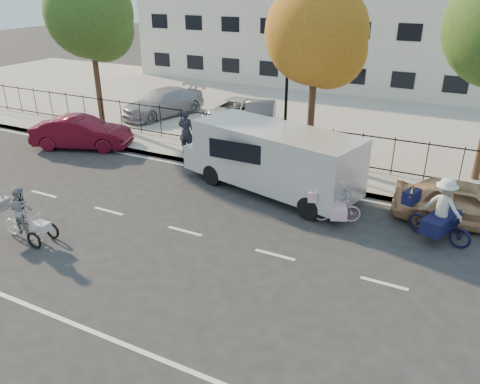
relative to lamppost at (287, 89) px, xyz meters
The scene contains 21 objects.
ground 7.50m from the lamppost, 94.21° to the right, with size 120.00×120.00×0.00m, color #333334.
road_markings 7.49m from the lamppost, 94.21° to the right, with size 60.00×9.52×0.01m, color silver, non-canonical shape.
curb 3.54m from the lamppost, 105.95° to the right, with size 60.00×0.10×0.15m, color #A8A399.
sidewalk 3.16m from the lamppost, 125.54° to the right, with size 60.00×2.20×0.15m, color #A8A399.
parking_lot 8.76m from the lamppost, 93.49° to the left, with size 60.00×15.60×0.15m, color #A8A399.
iron_fence 2.30m from the lamppost, 141.34° to the left, with size 58.00×0.06×1.50m, color black, non-canonical shape.
building 18.21m from the lamppost, 91.57° to the left, with size 34.00×10.00×6.00m, color silver.
lamppost is the anchor object (origin of this frame).
street_sign 2.90m from the lamppost, behind, with size 0.85×0.06×1.80m.
zebra_trike 10.58m from the lamppost, 115.64° to the right, with size 1.95×0.75×1.67m.
unicorn_bike 5.89m from the lamppost, 50.10° to the right, with size 1.74×1.27×1.72m.
bull_bike 7.83m from the lamppost, 30.88° to the right, with size 2.17×1.53×1.96m.
white_van 3.42m from the lamppost, 76.89° to the right, with size 7.03×3.61×2.35m.
red_sedan 9.53m from the lamppost, 165.56° to the right, with size 1.52×4.37×1.44m, color #580A1A.
gold_sedan 7.75m from the lamppost, 19.57° to the right, with size 1.66×4.13×1.41m, color tan.
pedestrian 4.65m from the lamppost, 164.32° to the right, with size 0.70×0.46×1.93m, color black.
lot_car_a 9.58m from the lamppost, 157.55° to the left, with size 2.01×4.95×1.44m, color #ACADB4.
lot_car_b 6.45m from the lamppost, 137.83° to the left, with size 2.03×4.41×1.23m, color silver.
lot_car_c 5.06m from the lamppost, 127.63° to the left, with size 1.41×4.05×1.34m, color #4A4C51.
tree_west 10.53m from the lamppost, behind, with size 4.17×4.17×7.64m.
tree_mid 2.24m from the lamppost, 27.98° to the left, with size 3.91×3.91×7.16m.
Camera 1 is at (7.18, -10.41, 7.01)m, focal length 35.00 mm.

